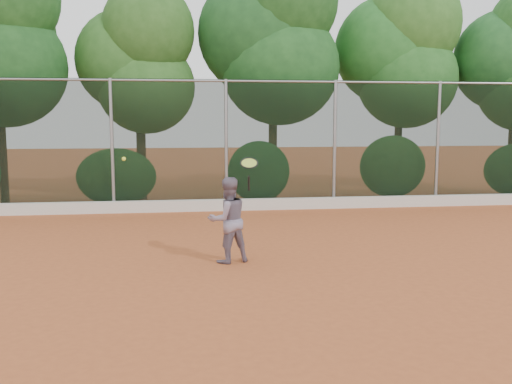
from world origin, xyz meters
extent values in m
plane|color=#AA5128|center=(0.00, 0.00, 0.00)|extent=(80.00, 80.00, 0.00)
cube|color=silver|center=(0.00, 6.82, 0.15)|extent=(24.00, 0.20, 0.30)
imported|color=slate|center=(-0.45, 1.27, 0.74)|extent=(0.86, 0.76, 1.48)
cube|color=black|center=(0.00, 7.00, 1.75)|extent=(24.00, 0.01, 3.50)
cylinder|color=gray|center=(0.00, 7.00, 3.45)|extent=(24.00, 0.06, 0.06)
cylinder|color=gray|center=(-3.00, 7.00, 1.75)|extent=(0.09, 0.09, 3.50)
cylinder|color=gray|center=(0.00, 7.00, 1.75)|extent=(0.09, 0.09, 3.50)
cylinder|color=gray|center=(3.00, 7.00, 1.75)|extent=(0.09, 0.09, 3.50)
cylinder|color=gray|center=(6.00, 7.00, 1.75)|extent=(0.09, 0.09, 3.50)
cylinder|color=#45291A|center=(-6.30, 8.90, 1.45)|extent=(0.24, 0.24, 2.90)
ellipsoid|color=#266024|center=(-6.10, 8.80, 3.90)|extent=(3.50, 2.90, 3.40)
cylinder|color=#492E1C|center=(-2.40, 9.30, 1.20)|extent=(0.28, 0.28, 2.40)
ellipsoid|color=#29591E|center=(-2.20, 9.20, 3.40)|extent=(2.90, 2.40, 2.80)
ellipsoid|color=#27581E|center=(-2.70, 9.50, 4.20)|extent=(3.20, 2.70, 3.10)
ellipsoid|color=#26511B|center=(-2.10, 9.00, 5.00)|extent=(2.70, 2.30, 2.90)
cylinder|color=#45321A|center=(1.60, 9.00, 1.50)|extent=(0.26, 0.26, 3.00)
ellipsoid|color=#296928|center=(1.80, 8.90, 4.00)|extent=(3.60, 3.00, 3.50)
ellipsoid|color=#256227|center=(1.30, 9.20, 5.00)|extent=(3.90, 3.20, 3.80)
ellipsoid|color=#2A6225|center=(1.90, 8.80, 5.90)|extent=(3.20, 2.70, 3.30)
cylinder|color=#3D2417|center=(5.70, 9.20, 1.35)|extent=(0.24, 0.24, 2.70)
ellipsoid|color=#20571E|center=(5.90, 9.10, 3.70)|extent=(3.20, 2.70, 3.10)
ellipsoid|color=#1F5C20|center=(5.40, 9.40, 4.60)|extent=(3.50, 2.90, 3.40)
ellipsoid|color=#295B1F|center=(6.00, 9.00, 5.40)|extent=(3.00, 2.50, 3.10)
cylinder|color=#3C2617|center=(9.40, 8.80, 1.25)|extent=(0.28, 0.28, 2.50)
ellipsoid|color=#2A6E2C|center=(9.10, 9.00, 4.30)|extent=(3.30, 2.80, 3.20)
ellipsoid|color=#38712B|center=(-3.00, 7.80, 0.85)|extent=(2.20, 1.16, 1.60)
ellipsoid|color=#2D722B|center=(1.00, 7.80, 0.95)|extent=(1.80, 1.04, 1.76)
ellipsoid|color=#38762D|center=(5.00, 7.80, 1.05)|extent=(2.00, 1.10, 1.84)
cylinder|color=black|center=(-0.10, 1.17, 1.38)|extent=(0.06, 0.20, 0.28)
torus|color=black|center=(-0.10, 1.11, 1.73)|extent=(0.34, 0.31, 0.19)
cylinder|color=#ACC339|center=(-0.10, 1.11, 1.73)|extent=(0.29, 0.25, 0.14)
sphere|color=#EDFA39|center=(-2.15, 1.08, 1.82)|extent=(0.07, 0.07, 0.07)
camera|label=1|loc=(-1.26, -8.32, 2.47)|focal=40.00mm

